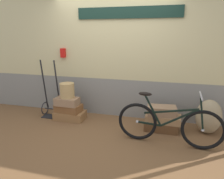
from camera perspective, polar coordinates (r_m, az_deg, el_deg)
name	(u,v)px	position (r m, az deg, el deg)	size (l,w,h in m)	color
ground	(103,131)	(4.07, -2.54, -11.31)	(8.85, 5.20, 0.06)	brown
station_building	(115,56)	(4.48, 0.73, 9.26)	(6.85, 0.74, 2.64)	gray
suitcase_0	(70,115)	(4.57, -11.47, -6.95)	(0.63, 0.38, 0.17)	olive
suitcase_1	(69,108)	(4.51, -11.89, -5.00)	(0.54, 0.32, 0.16)	brown
suitcase_2	(67,101)	(4.42, -12.30, -3.25)	(0.48, 0.27, 0.16)	#937051
suitcase_3	(161,126)	(4.12, 13.32, -9.67)	(0.61, 0.36, 0.17)	brown
suitcase_4	(163,118)	(4.07, 13.89, -7.70)	(0.64, 0.33, 0.13)	#9E754C
suitcase_5	(162,111)	(4.00, 13.55, -5.74)	(0.53, 0.29, 0.17)	#937051
wicker_basket	(67,90)	(4.38, -12.25, -0.24)	(0.30, 0.30, 0.31)	tan
luggage_trolley	(52,103)	(4.80, -16.31, -3.58)	(0.40, 0.36, 1.25)	black
burlap_sack	(209,117)	(4.18, 25.06, -6.81)	(0.45, 0.38, 0.64)	#9E8966
bicycle	(168,124)	(3.54, 15.23, -9.24)	(1.69, 0.46, 0.90)	black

